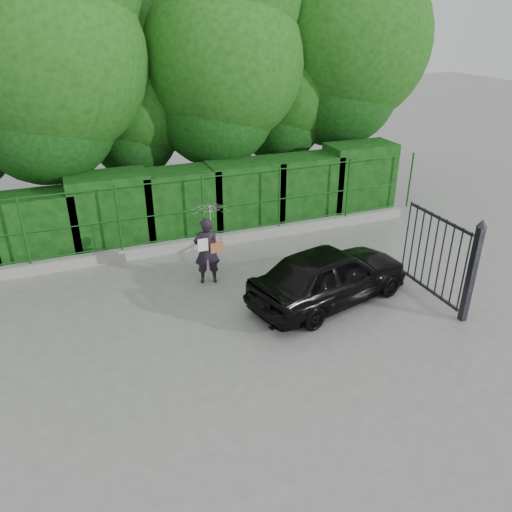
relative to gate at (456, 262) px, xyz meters
name	(u,v)px	position (x,y,z in m)	size (l,w,h in m)	color
ground	(246,334)	(-4.60, 0.72, -1.19)	(80.00, 80.00, 0.00)	gray
kerb	(191,244)	(-4.60, 5.22, -1.04)	(14.00, 0.25, 0.30)	#9E9E99
fence	(197,208)	(-4.38, 5.22, 0.01)	(14.13, 0.06, 1.80)	#144F17
hedge	(186,203)	(-4.44, 6.22, -0.15)	(14.20, 1.20, 2.28)	black
trees	(193,65)	(-3.46, 8.46, 3.43)	(17.10, 6.15, 8.08)	black
gate	(456,262)	(0.00, 0.00, 0.00)	(0.22, 2.33, 2.36)	black
woman	(209,233)	(-4.61, 3.23, 0.12)	(0.95, 0.93, 2.01)	black
car	(330,275)	(-2.34, 1.32, -0.51)	(1.60, 3.99, 1.36)	black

